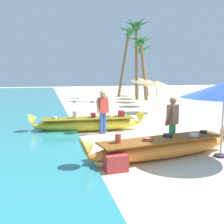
% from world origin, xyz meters
% --- Properties ---
extents(ground_plane, '(80.00, 80.00, 0.00)m').
position_xyz_m(ground_plane, '(0.00, 0.00, 0.00)').
color(ground_plane, beige).
extents(boat_orange_foreground, '(4.85, 1.61, 0.86)m').
position_xyz_m(boat_orange_foreground, '(-0.85, -1.37, 0.30)').
color(boat_orange_foreground, orange).
rests_on(boat_orange_foreground, ground).
extents(boat_yellow_midground, '(4.73, 1.01, 0.86)m').
position_xyz_m(boat_yellow_midground, '(-2.35, 2.64, 0.31)').
color(boat_yellow_midground, yellow).
rests_on(boat_yellow_midground, ground).
extents(person_vendor_hatted, '(0.58, 0.44, 1.74)m').
position_xyz_m(person_vendor_hatted, '(-1.88, 1.99, 1.01)').
color(person_vendor_hatted, '#3D5BA8').
rests_on(person_vendor_hatted, ground).
extents(person_tourist_customer, '(0.57, 0.46, 1.64)m').
position_xyz_m(person_tourist_customer, '(-0.25, -0.66, 0.92)').
color(person_tourist_customer, green).
rests_on(person_tourist_customer, ground).
extents(patio_umbrella_large, '(2.39, 2.39, 2.11)m').
position_xyz_m(patio_umbrella_large, '(0.77, -1.68, 1.89)').
color(patio_umbrella_large, '#B7B7BC').
rests_on(patio_umbrella_large, ground).
extents(parasol_row_0, '(1.60, 1.60, 1.91)m').
position_xyz_m(parasol_row_0, '(2.46, 6.99, 1.75)').
color(parasol_row_0, '#8E6B47').
rests_on(parasol_row_0, ground).
extents(parasol_row_1, '(1.60, 1.60, 1.91)m').
position_xyz_m(parasol_row_1, '(3.08, 10.04, 1.75)').
color(parasol_row_1, '#8E6B47').
rests_on(parasol_row_1, ground).
extents(parasol_row_2, '(1.60, 1.60, 1.91)m').
position_xyz_m(parasol_row_2, '(3.57, 12.67, 1.75)').
color(parasol_row_2, '#8E6B47').
rests_on(parasol_row_2, ground).
extents(parasol_row_3, '(1.60, 1.60, 1.91)m').
position_xyz_m(parasol_row_3, '(4.38, 15.68, 1.75)').
color(parasol_row_3, '#8E6B47').
rests_on(parasol_row_3, ground).
extents(parasol_row_4, '(1.60, 1.60, 1.91)m').
position_xyz_m(parasol_row_4, '(5.08, 18.78, 1.75)').
color(parasol_row_4, '#8E6B47').
rests_on(parasol_row_4, ground).
extents(palm_tree_tall_inland, '(2.37, 2.50, 5.65)m').
position_xyz_m(palm_tree_tall_inland, '(3.99, 13.98, 4.41)').
color(palm_tree_tall_inland, brown).
rests_on(palm_tree_tall_inland, ground).
extents(palm_tree_leaning_seaward, '(2.64, 2.87, 7.01)m').
position_xyz_m(palm_tree_leaning_seaward, '(3.77, 14.64, 5.55)').
color(palm_tree_leaning_seaward, brown).
rests_on(palm_tree_leaning_seaward, ground).
extents(palm_tree_mid_cluster, '(2.79, 2.81, 7.05)m').
position_xyz_m(palm_tree_mid_cluster, '(3.97, 17.75, 5.61)').
color(palm_tree_mid_cluster, brown).
rests_on(palm_tree_mid_cluster, ground).
extents(palm_tree_far_behind, '(2.60, 2.64, 5.36)m').
position_xyz_m(palm_tree_far_behind, '(5.77, 18.58, 4.31)').
color(palm_tree_far_behind, brown).
rests_on(palm_tree_far_behind, ground).
extents(cooler_box, '(0.58, 0.37, 0.42)m').
position_xyz_m(cooler_box, '(-2.42, -2.10, 0.21)').
color(cooler_box, '#C63838').
rests_on(cooler_box, ground).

